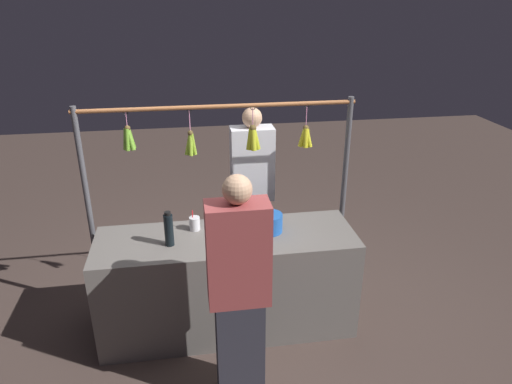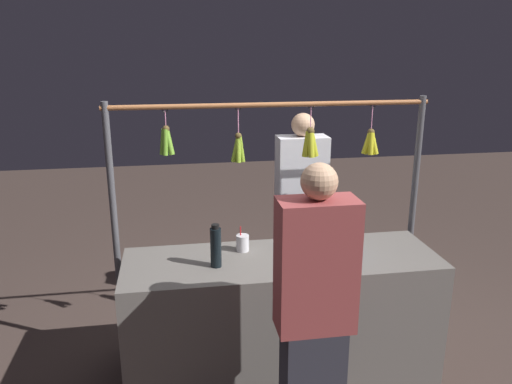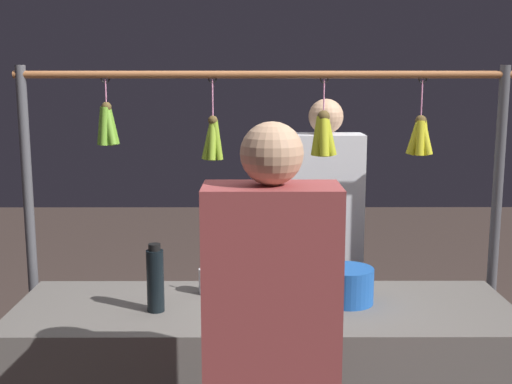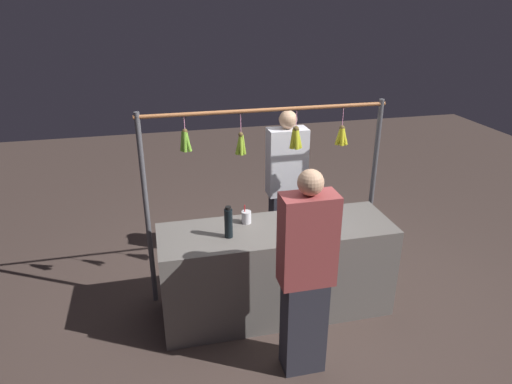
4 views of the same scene
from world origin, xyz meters
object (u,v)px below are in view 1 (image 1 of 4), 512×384
Objects in this scene: vendor_person at (252,195)px; drink_cup at (195,223)px; water_bottle at (169,229)px; blue_bucket at (269,223)px; customer_person at (239,296)px.

drink_cup is at bearing 49.94° from vendor_person.
blue_bucket is at bearing -172.78° from water_bottle.
water_bottle is 0.17× the size of vendor_person.
vendor_person reaches higher than blue_bucket.
vendor_person reaches higher than water_bottle.
vendor_person is 1.51m from customer_person.
drink_cup is 0.10× the size of customer_person.
customer_person is at bearing 66.36° from blue_bucket.
blue_bucket is 1.28× the size of drink_cup.
water_bottle is 1.28× the size of blue_bucket.
water_bottle is at bearing 49.42° from vendor_person.
water_bottle is 0.29m from drink_cup.
blue_bucket is 0.56m from drink_cup.
vendor_person is at bearing -130.58° from water_bottle.
drink_cup is at bearing -11.38° from blue_bucket.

